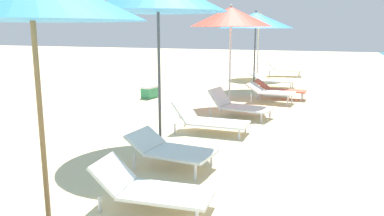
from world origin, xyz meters
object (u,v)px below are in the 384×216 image
(lounger_fifth_shoreside, at_px, (271,79))
(lounger_farthest_shoreside, at_px, (283,69))
(lounger_fourth_shoreside, at_px, (270,91))
(lounger_third_inland, at_px, (170,149))
(umbrella_fourth, at_px, (231,17))
(lounger_third_shoreside, at_px, (208,119))
(umbrella_fifth, at_px, (256,20))
(lounger_fifth_inland, at_px, (280,89))
(lounger_second_shoreside, at_px, (151,188))
(lounger_fourth_inland, at_px, (238,105))
(cooler_box, at_px, (150,92))
(umbrella_farthest, at_px, (259,20))

(lounger_fifth_shoreside, bearing_deg, lounger_farthest_shoreside, 90.48)
(lounger_fourth_shoreside, bearing_deg, lounger_third_inland, -90.24)
(umbrella_fourth, distance_m, lounger_fourth_shoreside, 2.50)
(umbrella_fourth, height_order, lounger_fourth_shoreside, umbrella_fourth)
(lounger_third_shoreside, bearing_deg, umbrella_fifth, 91.86)
(lounger_fifth_shoreside, bearing_deg, lounger_third_inland, -90.76)
(lounger_third_shoreside, distance_m, lounger_fifth_inland, 4.53)
(lounger_third_shoreside, relative_size, umbrella_fourth, 0.56)
(lounger_second_shoreside, bearing_deg, lounger_fourth_inland, 87.66)
(lounger_third_inland, height_order, cooler_box, lounger_third_inland)
(lounger_third_shoreside, bearing_deg, lounger_second_shoreside, -83.52)
(umbrella_fifth, relative_size, lounger_fifth_shoreside, 1.67)
(lounger_fifth_shoreside, relative_size, lounger_farthest_shoreside, 1.00)
(lounger_fourth_shoreside, height_order, umbrella_fifth, umbrella_fifth)
(lounger_third_inland, relative_size, umbrella_fourth, 0.49)
(umbrella_fourth, xyz_separation_m, umbrella_farthest, (-0.54, 6.63, 0.06))
(lounger_third_shoreside, xyz_separation_m, umbrella_fourth, (-0.26, 2.60, 2.11))
(lounger_farthest_shoreside, bearing_deg, umbrella_fourth, -102.75)
(lounger_farthest_shoreside, distance_m, cooler_box, 7.73)
(lounger_fourth_inland, xyz_separation_m, umbrella_farthest, (-1.03, 7.62, 2.15))
(lounger_fifth_shoreside, bearing_deg, cooler_box, -131.35)
(lounger_third_inland, relative_size, umbrella_farthest, 0.47)
(umbrella_farthest, relative_size, lounger_farthest_shoreside, 1.74)
(lounger_third_shoreside, relative_size, lounger_fourth_shoreside, 1.10)
(lounger_fifth_shoreside, relative_size, cooler_box, 2.76)
(umbrella_fourth, bearing_deg, lounger_fourth_inland, -63.77)
(lounger_third_inland, distance_m, cooler_box, 6.11)
(umbrella_fifth, distance_m, lounger_farthest_shoreside, 4.99)
(lounger_fourth_inland, height_order, lounger_farthest_shoreside, lounger_farthest_shoreside)
(lounger_fourth_inland, bearing_deg, umbrella_farthest, 107.83)
(umbrella_fourth, relative_size, lounger_fourth_inland, 1.72)
(lounger_second_shoreside, relative_size, lounger_farthest_shoreside, 0.89)
(umbrella_fourth, distance_m, lounger_fourth_inland, 2.37)
(lounger_fifth_inland, relative_size, lounger_farthest_shoreside, 0.94)
(lounger_farthest_shoreside, bearing_deg, umbrella_fifth, -104.67)
(lounger_third_inland, relative_size, cooler_box, 2.28)
(lounger_fourth_inland, bearing_deg, lounger_fifth_inland, 88.63)
(lounger_third_shoreside, relative_size, lounger_fifth_inland, 1.00)
(umbrella_fifth, distance_m, cooler_box, 4.29)
(lounger_fourth_shoreside, distance_m, lounger_fourth_inland, 2.12)
(umbrella_fourth, distance_m, lounger_fifth_inland, 2.99)
(lounger_third_shoreside, height_order, umbrella_fourth, umbrella_fourth)
(lounger_fourth_shoreside, bearing_deg, umbrella_fifth, 118.76)
(lounger_third_inland, height_order, umbrella_fourth, umbrella_fourth)
(lounger_fourth_shoreside, xyz_separation_m, umbrella_farthest, (-1.45, 5.54, 2.11))
(lounger_third_shoreside, xyz_separation_m, lounger_third_inland, (0.09, -2.14, 0.01))
(lounger_farthest_shoreside, relative_size, cooler_box, 2.76)
(umbrella_farthest, xyz_separation_m, cooler_box, (-2.12, -6.05, -2.25))
(lounger_second_shoreside, distance_m, lounger_farthest_shoreside, 13.72)
(lounger_third_inland, xyz_separation_m, lounger_fifth_inland, (0.72, 6.60, 0.01))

